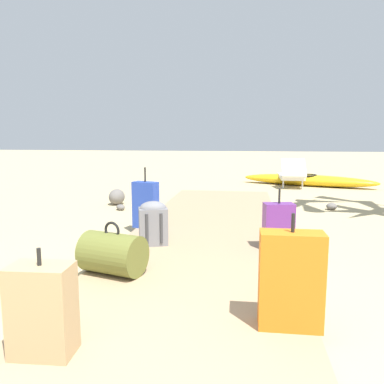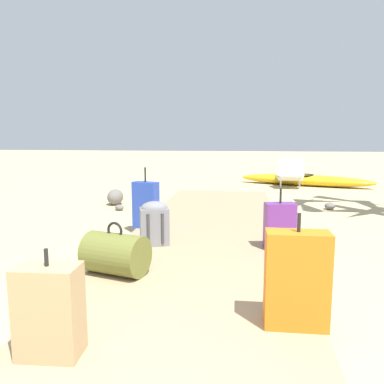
{
  "view_description": "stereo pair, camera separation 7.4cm",
  "coord_description": "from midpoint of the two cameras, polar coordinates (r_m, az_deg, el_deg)",
  "views": [
    {
      "loc": [
        0.5,
        -1.19,
        1.35
      ],
      "look_at": [
        -0.26,
        4.16,
        0.55
      ],
      "focal_mm": 35.42,
      "sensor_mm": 36.0,
      "label": 1
    },
    {
      "loc": [
        0.43,
        -1.2,
        1.35
      ],
      "look_at": [
        -0.26,
        4.16,
        0.55
      ],
      "focal_mm": 35.42,
      "sensor_mm": 36.0,
      "label": 2
    }
  ],
  "objects": [
    {
      "name": "boardwalk",
      "position": [
        5.17,
        2.73,
        -6.27
      ],
      "size": [
        2.0,
        7.57,
        0.08
      ],
      "primitive_type": "cube",
      "color": "tan",
      "rests_on": "ground"
    },
    {
      "name": "suitcase_blue",
      "position": [
        5.3,
        -6.6,
        -1.92
      ],
      "size": [
        0.38,
        0.26,
        0.85
      ],
      "color": "#2847B7",
      "rests_on": "boardwalk"
    },
    {
      "name": "kayak",
      "position": [
        10.83,
        17.2,
        1.71
      ],
      "size": [
        3.59,
        1.74,
        0.31
      ],
      "color": "gold",
      "rests_on": "ground"
    },
    {
      "name": "backpack_grey",
      "position": [
        4.48,
        -5.39,
        -4.48
      ],
      "size": [
        0.39,
        0.33,
        0.52
      ],
      "color": "slate",
      "rests_on": "boardwalk"
    },
    {
      "name": "suitcase_tan",
      "position": [
        2.44,
        -20.78,
        -16.3
      ],
      "size": [
        0.37,
        0.24,
        0.64
      ],
      "color": "tan",
      "rests_on": "boardwalk"
    },
    {
      "name": "rock_left_near",
      "position": [
        7.09,
        -10.41,
        -2.27
      ],
      "size": [
        0.24,
        0.25,
        0.1
      ],
      "primitive_type": "ellipsoid",
      "rotation": [
        0.0,
        0.0,
        2.3
      ],
      "color": "slate",
      "rests_on": "ground"
    },
    {
      "name": "suitcase_purple",
      "position": [
        4.4,
        13.35,
        -5.03
      ],
      "size": [
        0.36,
        0.25,
        0.69
      ],
      "color": "#6B2D84",
      "rests_on": "boardwalk"
    },
    {
      "name": "suitcase_orange",
      "position": [
        2.66,
        15.44,
        -12.69
      ],
      "size": [
        0.42,
        0.2,
        0.78
      ],
      "color": "orange",
      "rests_on": "boardwalk"
    },
    {
      "name": "duffel_bag_olive",
      "position": [
        3.62,
        -11.27,
        -9.05
      ],
      "size": [
        0.64,
        0.53,
        0.5
      ],
      "color": "olive",
      "rests_on": "boardwalk"
    },
    {
      "name": "rock_right_near",
      "position": [
        7.46,
        20.55,
        -2.04
      ],
      "size": [
        0.26,
        0.26,
        0.13
      ],
      "primitive_type": "ellipsoid",
      "rotation": [
        0.0,
        0.0,
        2.08
      ],
      "color": "slate",
      "rests_on": "ground"
    },
    {
      "name": "rock_left_far",
      "position": [
        7.65,
        -10.98,
        -0.72
      ],
      "size": [
        0.3,
        0.42,
        0.31
      ],
      "primitive_type": "ellipsoid",
      "rotation": [
        0.0,
        0.0,
        1.58
      ],
      "color": "slate",
      "rests_on": "ground"
    },
    {
      "name": "lounge_chair",
      "position": [
        10.52,
        14.91,
        2.57
      ],
      "size": [
        0.6,
        1.56,
        0.77
      ],
      "color": "white",
      "rests_on": "ground"
    },
    {
      "name": "ground_plane",
      "position": [
        4.46,
        1.79,
        -9.22
      ],
      "size": [
        60.0,
        60.0,
        0.0
      ],
      "primitive_type": "plane",
      "color": "tan"
    }
  ]
}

